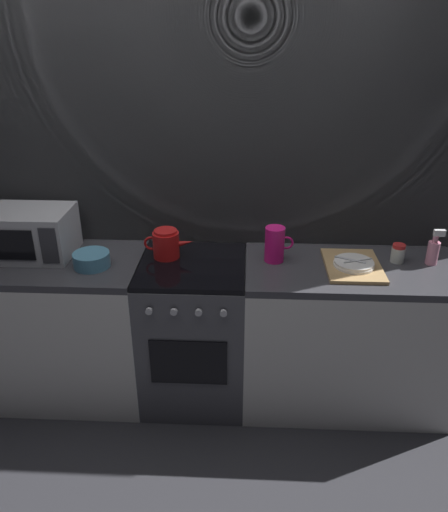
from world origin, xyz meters
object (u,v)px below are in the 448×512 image
(stove_unit, at_px, (194,331))
(microwave, at_px, (31,233))
(dish_pile, at_px, (353,265))
(spray_bottle, at_px, (433,251))
(pitcher, at_px, (275,244))
(mixing_bowl, at_px, (92,260))
(spice_jar, at_px, (398,253))
(kettle, at_px, (166,244))

(stove_unit, distance_m, microwave, 1.10)
(dish_pile, relative_size, spray_bottle, 1.97)
(microwave, height_order, pitcher, microwave)
(spray_bottle, bearing_deg, mixing_bowl, -176.19)
(spray_bottle, bearing_deg, pitcher, -179.74)
(dish_pile, distance_m, spice_jar, 0.28)
(kettle, bearing_deg, pitcher, -1.70)
(spice_jar, bearing_deg, microwave, -179.83)
(stove_unit, xyz_separation_m, microwave, (-0.92, 0.08, 0.59))
(kettle, xyz_separation_m, mixing_bowl, (-0.39, -0.14, -0.04))
(kettle, bearing_deg, mixing_bowl, -160.51)
(microwave, xyz_separation_m, kettle, (0.77, 0.00, -0.05))
(microwave, height_order, spray_bottle, microwave)
(microwave, height_order, kettle, microwave)
(kettle, xyz_separation_m, spray_bottle, (1.48, -0.01, -0.00))
(pitcher, bearing_deg, spice_jar, 1.67)
(spice_jar, xyz_separation_m, spray_bottle, (0.18, -0.02, 0.03))
(mixing_bowl, distance_m, dish_pile, 1.43)
(stove_unit, height_order, pitcher, pitcher)
(pitcher, relative_size, spray_bottle, 0.99)
(mixing_bowl, xyz_separation_m, spray_bottle, (1.88, 0.12, 0.04))
(stove_unit, bearing_deg, pitcher, 7.63)
(microwave, distance_m, dish_pile, 1.81)
(pitcher, xyz_separation_m, spray_bottle, (0.87, 0.00, -0.02))
(mixing_bowl, bearing_deg, stove_unit, 6.23)
(kettle, distance_m, spice_jar, 1.30)
(mixing_bowl, distance_m, spray_bottle, 1.88)
(kettle, height_order, mixing_bowl, kettle)
(stove_unit, relative_size, microwave, 1.96)
(stove_unit, relative_size, pitcher, 4.50)
(spice_jar, bearing_deg, dish_pile, -160.53)
(stove_unit, distance_m, spray_bottle, 1.43)
(kettle, xyz_separation_m, dish_pile, (1.04, -0.09, -0.06))
(stove_unit, bearing_deg, spice_jar, 4.06)
(stove_unit, relative_size, spray_bottle, 4.43)
(microwave, bearing_deg, mixing_bowl, -19.76)
(kettle, bearing_deg, stove_unit, -27.45)
(microwave, bearing_deg, stove_unit, -4.67)
(pitcher, height_order, spray_bottle, spray_bottle)
(spray_bottle, bearing_deg, dish_pile, -170.28)
(pitcher, distance_m, spray_bottle, 0.87)
(spice_jar, distance_m, spray_bottle, 0.19)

